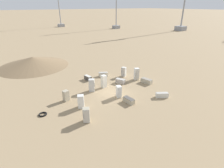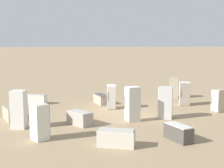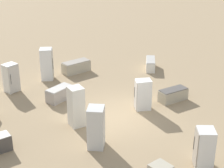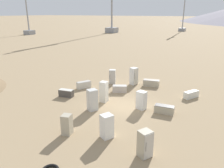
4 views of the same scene
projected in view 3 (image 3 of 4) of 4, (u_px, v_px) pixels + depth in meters
The scene contains 11 objects.
ground_plane at pixel (116, 117), 18.29m from camera, with size 1000.00×1000.00×0.00m, color #9E8460.
discarded_fridge_0 at pixel (173, 95), 19.84m from camera, with size 0.82×1.62×0.66m.
discarded_fridge_3 at pixel (47, 64), 22.28m from camera, with size 0.90×0.92×1.94m.
discarded_fridge_4 at pixel (143, 95), 18.76m from camera, with size 0.75×0.90×1.58m.
discarded_fridge_6 at pixel (204, 148), 14.24m from camera, with size 0.94×0.93×1.63m.
discarded_fridge_7 at pixel (59, 94), 19.89m from camera, with size 1.26×1.60×0.71m.
discarded_fridge_8 at pixel (11, 78), 20.72m from camera, with size 0.88×0.91×1.62m.
discarded_fridge_10 at pixel (96, 127), 15.52m from camera, with size 1.02×0.97×1.83m.
discarded_fridge_11 at pixel (76, 67), 23.61m from camera, with size 1.11×1.88×0.72m.
discarded_fridge_12 at pixel (76, 107), 17.16m from camera, with size 0.77×0.68×1.93m.
discarded_fridge_13 at pixel (151, 64), 24.14m from camera, with size 1.68×1.29×0.66m.
Camera 3 is at (14.51, -7.11, 8.72)m, focal length 60.00 mm.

